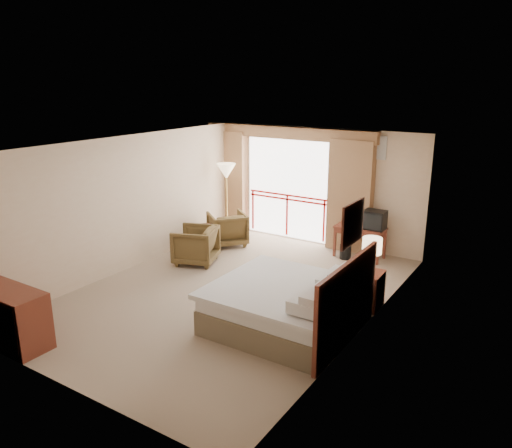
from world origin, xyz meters
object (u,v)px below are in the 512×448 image
Objects in this scene: armchair_near at (196,262)px; dresser at (9,317)px; bed at (288,305)px; table_lamp at (372,246)px; desk at (361,233)px; wastebasket at (345,252)px; floor_lamp at (226,174)px; nightstand at (368,290)px; armchair_far at (228,244)px; tv at (375,220)px; side_table at (206,234)px.

armchair_near is 4.11m from dresser.
bed is 3.68× the size of table_lamp.
armchair_near is (-2.79, -2.22, -0.54)m from desk.
armchair_near is at bearing 179.60° from table_lamp.
table_lamp reaches higher than desk.
floor_lamp reaches higher than wastebasket.
dresser reaches higher than nightstand.
floor_lamp is (-0.40, 0.54, 1.55)m from armchair_far.
table_lamp is at bearing 61.01° from bed.
tv is at bearing 89.11° from bed.
wastebasket is 0.17× the size of floor_lamp.
tv is 1.47× the size of wastebasket.
bed is 5.03m from floor_lamp.
armchair_far is at bearing 138.67° from bed.
armchair_far is (-3.18, 2.80, -0.38)m from bed.
bed reaches higher than side_table.
bed reaches higher than armchair_far.
table_lamp is at bearing -55.27° from tv.
nightstand is at bearing 68.36° from armchair_near.
table_lamp reaches higher than tv.
armchair_far is 1.69m from floor_lamp.
bed is 2.01× the size of desk.
dresser is (-2.71, -6.02, 0.28)m from wastebasket.
table_lamp is 2.32m from tv.
tv is 0.82× the size of side_table.
dresser is (0.20, -4.88, 0.05)m from side_table.
wastebasket is 6.61m from dresser.
nightstand is 4.95m from floor_lamp.
dresser is at bearing -22.42° from armchair_near.
table_lamp is 0.55× the size of desk.
side_table reaches higher than wastebasket.
armchair_far is at bearing -53.67° from floor_lamp.
bed is at bearing -118.99° from table_lamp.
nightstand is 2.53m from desk.
desk is 0.47m from tv.
bed is 3.68m from desk.
nightstand is 1.08× the size of table_lamp.
floor_lamp is at bearing 175.56° from armchair_near.
armchair_near is at bearing 154.48° from bed.
wastebasket is at bearing -125.35° from desk.
bed is 3.86× the size of side_table.
dresser is (-0.14, -4.08, 0.43)m from armchair_near.
nightstand is (0.79, 1.37, -0.06)m from bed.
side_table is 0.43× the size of dresser.
tv is at bearing 104.53° from armchair_near.
bed is 4.71× the size of tv.
armchair_near is (-3.09, -2.17, -0.89)m from tv.
desk is 3.61m from armchair_near.
tv is 0.35× the size of dresser.
bed is 1.77m from table_lamp.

